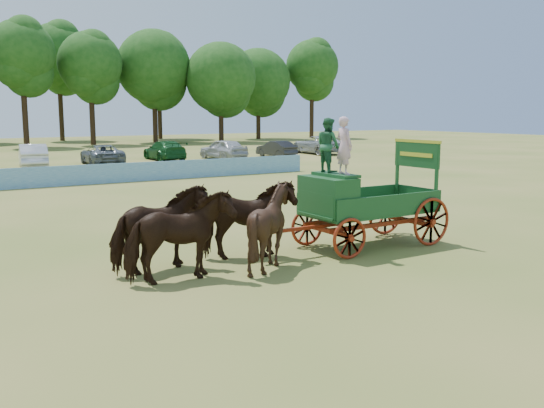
{
  "coord_description": "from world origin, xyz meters",
  "views": [
    {
      "loc": [
        -10.3,
        -14.01,
        3.82
      ],
      "look_at": [
        -1.53,
        -0.1,
        1.3
      ],
      "focal_mm": 40.0,
      "sensor_mm": 36.0,
      "label": 1
    }
  ],
  "objects": [
    {
      "name": "horse_lead_left",
      "position": [
        -4.97,
        -1.65,
        1.03
      ],
      "size": [
        2.46,
        1.15,
        2.06
      ],
      "primitive_type": "imported",
      "rotation": [
        0.0,
        0.0,
        1.55
      ],
      "color": "black",
      "rests_on": "ground"
    },
    {
      "name": "horse_lead_right",
      "position": [
        -4.97,
        -0.55,
        1.03
      ],
      "size": [
        2.61,
        1.57,
        2.06
      ],
      "primitive_type": "imported",
      "rotation": [
        0.0,
        0.0,
        1.77
      ],
      "color": "black",
      "rests_on": "ground"
    },
    {
      "name": "horse_wheel_left",
      "position": [
        -2.57,
        -1.65,
        1.03
      ],
      "size": [
        2.0,
        1.8,
        2.06
      ],
      "primitive_type": "imported",
      "rotation": [
        0.0,
        0.0,
        1.49
      ],
      "color": "black",
      "rests_on": "ground"
    },
    {
      "name": "sponsor_banner",
      "position": [
        -1.0,
        18.0,
        0.53
      ],
      "size": [
        26.0,
        0.08,
        1.05
      ],
      "primitive_type": "cube",
      "color": "#1D66A2",
      "rests_on": "ground"
    },
    {
      "name": "farm_dray",
      "position": [
        0.4,
        -1.08,
        1.61
      ],
      "size": [
        6.0,
        2.0,
        3.68
      ],
      "color": "#9D290F",
      "rests_on": "ground"
    },
    {
      "name": "horse_wheel_right",
      "position": [
        -2.57,
        -0.55,
        1.03
      ],
      "size": [
        2.64,
        1.69,
        2.06
      ],
      "primitive_type": "imported",
      "rotation": [
        0.0,
        0.0,
        1.31
      ],
      "color": "black",
      "rests_on": "ground"
    },
    {
      "name": "parked_cars",
      "position": [
        0.62,
        29.93,
        0.75
      ],
      "size": [
        51.14,
        6.97,
        1.63
      ],
      "color": "silver",
      "rests_on": "ground"
    },
    {
      "name": "ground",
      "position": [
        0.0,
        0.0,
        0.0
      ],
      "size": [
        160.0,
        160.0,
        0.0
      ],
      "primitive_type": "plane",
      "color": "olive",
      "rests_on": "ground"
    }
  ]
}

